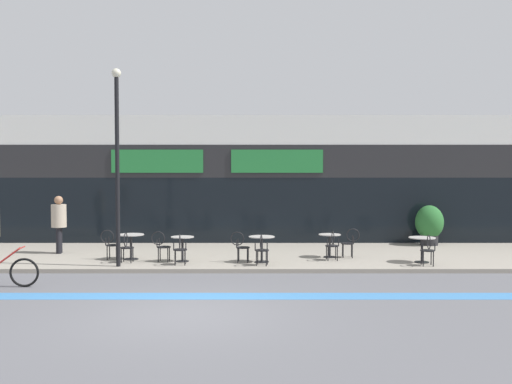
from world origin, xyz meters
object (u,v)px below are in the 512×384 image
object	(u,v)px
bistro_table_3	(332,241)
cafe_chair_3_near	(335,243)
cafe_chair_0_near	(129,245)
cafe_chair_2_side	(243,245)
cafe_chair_3_side	(352,241)
planter_pot	(432,224)
cafe_chair_1_side	(164,244)
cafe_chair_1_near	(182,247)
cafe_chair_4_near	(430,248)
bistro_table_1	(185,244)
pedestrian_near_end	(61,219)
cafe_chair_0_side	(113,242)
lamp_post	(120,154)
cafe_chair_2_near	(264,248)
bistro_table_0	(133,241)
bistro_table_2	(264,244)
bistro_table_4	(425,244)

from	to	relation	value
bistro_table_3	cafe_chair_3_near	size ratio (longest dim) A/B	0.80
cafe_chair_0_near	cafe_chair_2_side	distance (m)	3.34
bistro_table_3	cafe_chair_3_near	bearing A→B (deg)	-89.72
cafe_chair_3_side	planter_pot	xyz separation A→B (m)	(3.29, 2.87, 0.23)
planter_pot	cafe_chair_2_side	bearing A→B (deg)	-150.44
cafe_chair_0_near	cafe_chair_1_side	xyz separation A→B (m)	(0.98, 0.23, 0.00)
cafe_chair_1_near	cafe_chair_4_near	distance (m)	7.05
bistro_table_1	pedestrian_near_end	world-z (taller)	pedestrian_near_end
cafe_chair_3_near	bistro_table_1	bearing A→B (deg)	90.00
cafe_chair_0_side	lamp_post	xyz separation A→B (m)	(0.52, -1.22, 2.67)
cafe_chair_1_side	cafe_chair_3_side	xyz separation A→B (m)	(5.72, 0.80, 0.00)
bistro_table_1	cafe_chair_2_near	world-z (taller)	cafe_chair_2_near
planter_pot	lamp_post	distance (m)	11.31
cafe_chair_4_near	cafe_chair_0_side	bearing A→B (deg)	86.26
bistro_table_0	cafe_chair_1_near	world-z (taller)	cafe_chair_1_near
cafe_chair_4_near	bistro_table_2	bearing A→B (deg)	85.39
pedestrian_near_end	lamp_post	bearing A→B (deg)	126.65
cafe_chair_4_near	bistro_table_4	bearing A→B (deg)	3.15
cafe_chair_3_side	cafe_chair_1_side	bearing A→B (deg)	12.21
bistro_table_1	bistro_table_0	bearing A→B (deg)	166.00
cafe_chair_0_side	cafe_chair_2_near	xyz separation A→B (m)	(4.57, -1.14, 0.00)
cafe_chair_2_near	cafe_chair_1_near	bearing A→B (deg)	94.97
lamp_post	pedestrian_near_end	xyz separation A→B (m)	(-2.49, 2.50, -2.08)
bistro_table_0	cafe_chair_4_near	world-z (taller)	cafe_chair_4_near
bistro_table_4	cafe_chair_4_near	world-z (taller)	cafe_chair_4_near
bistro_table_1	planter_pot	distance (m)	9.15
cafe_chair_1_near	bistro_table_4	bearing A→B (deg)	-91.09
cafe_chair_0_near	cafe_chair_3_side	bearing A→B (deg)	-80.17
bistro_table_2	bistro_table_3	distance (m)	2.31
cafe_chair_1_near	lamp_post	bearing A→B (deg)	91.62
cafe_chair_1_side	cafe_chair_4_near	bearing A→B (deg)	-4.06
bistro_table_4	bistro_table_3	bearing A→B (deg)	159.44
cafe_chair_0_side	pedestrian_near_end	bearing A→B (deg)	148.42
cafe_chair_3_near	cafe_chair_3_side	bearing A→B (deg)	-47.44
bistro_table_0	cafe_chair_2_near	size ratio (longest dim) A/B	0.88
bistro_table_2	cafe_chair_1_side	bearing A→B (deg)	177.77
bistro_table_0	cafe_chair_3_side	distance (m)	6.71
cafe_chair_2_side	bistro_table_1	bearing A→B (deg)	-178.66
cafe_chair_3_side	planter_pot	size ratio (longest dim) A/B	0.63
cafe_chair_0_side	cafe_chair_2_side	size ratio (longest dim) A/B	1.00
cafe_chair_3_side	bistro_table_4	bearing A→B (deg)	158.07
planter_pot	lamp_post	size ratio (longest dim) A/B	0.26
cafe_chair_1_near	planter_pot	bearing A→B (deg)	-67.68
cafe_chair_1_near	cafe_chair_2_near	world-z (taller)	same
bistro_table_4	planter_pot	bearing A→B (deg)	70.94
bistro_table_1	bistro_table_3	distance (m)	4.54
bistro_table_2	cafe_chair_0_side	xyz separation A→B (m)	(-4.58, 0.52, -0.04)
bistro_table_2	lamp_post	world-z (taller)	lamp_post
cafe_chair_4_near	bistro_table_0	bearing A→B (deg)	85.75
bistro_table_2	pedestrian_near_end	size ratio (longest dim) A/B	0.41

